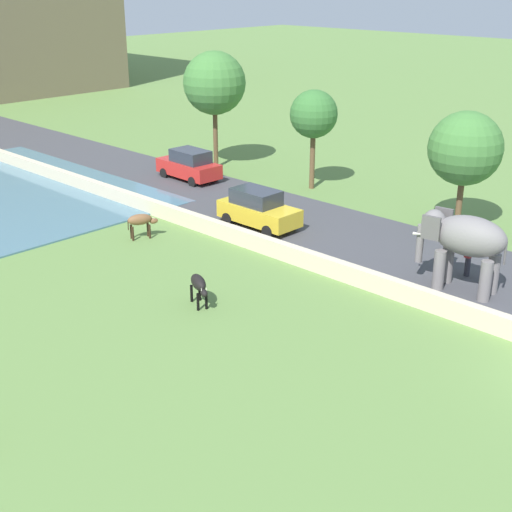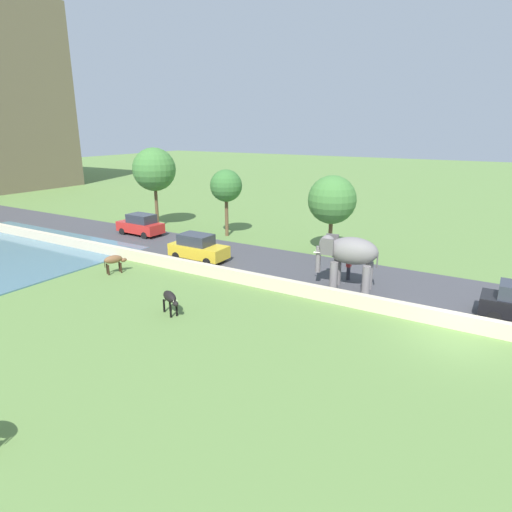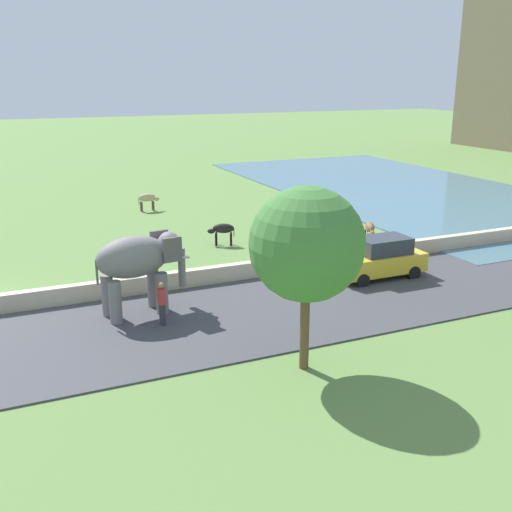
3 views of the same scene
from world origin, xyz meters
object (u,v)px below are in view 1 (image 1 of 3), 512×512
Objects in this scene: elephant at (464,240)px; person_beside_elephant at (469,256)px; cow_black at (199,285)px; cow_brown at (141,221)px; car_yellow at (258,209)px; car_red at (189,165)px.

person_beside_elephant is at bearing 16.08° from elephant.
cow_brown is at bearing 67.77° from cow_black.
cow_brown is 1.00× the size of cow_black.
car_yellow is 2.85× the size of cow_brown.
elephant is 0.89× the size of car_yellow.
car_red is 9.75m from cow_brown.
person_beside_elephant is (1.41, 0.41, -1.16)m from elephant.
car_red is at bearing 69.59° from car_yellow.
cow_black is (-7.61, 6.06, -1.20)m from elephant.
cow_black is at bearing 141.45° from elephant.
cow_brown is (-4.71, 13.14, -1.20)m from elephant.
elephant is at bearing -163.92° from person_beside_elephant.
person_beside_elephant is 0.40× the size of car_red.
person_beside_elephant is at bearing -95.48° from car_red.
cow_brown is 7.65m from cow_black.
cow_brown is (-7.89, -5.73, -0.06)m from car_red.
car_red is 2.89× the size of cow_brown.
cow_brown and cow_black have the same top height.
car_red reaches higher than cow_brown.
cow_brown is at bearing 115.66° from person_beside_elephant.
elephant is 2.18× the size of person_beside_elephant.
cow_brown is at bearing 109.73° from elephant.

